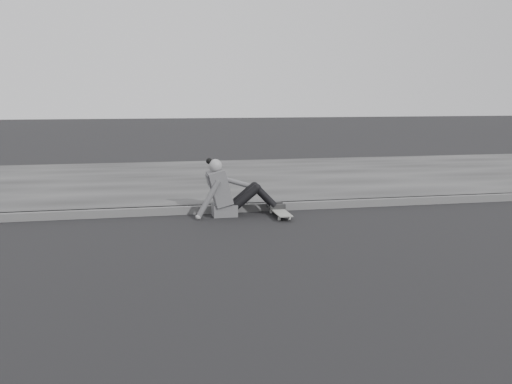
# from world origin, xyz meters

# --- Properties ---
(ground) EXTENTS (80.00, 80.00, 0.00)m
(ground) POSITION_xyz_m (0.00, 0.00, 0.00)
(ground) COLOR black
(ground) RESTS_ON ground
(curb) EXTENTS (24.00, 0.16, 0.12)m
(curb) POSITION_xyz_m (0.00, 2.58, 0.06)
(curb) COLOR #4E4E4E
(curb) RESTS_ON ground
(sidewalk) EXTENTS (24.00, 6.00, 0.12)m
(sidewalk) POSITION_xyz_m (0.00, 5.60, 0.06)
(sidewalk) COLOR #353535
(sidewalk) RESTS_ON ground
(skateboard) EXTENTS (0.20, 0.78, 0.09)m
(skateboard) POSITION_xyz_m (-1.59, 2.08, 0.07)
(skateboard) COLOR #A8A8A2
(skateboard) RESTS_ON ground
(seated_woman) EXTENTS (1.38, 0.46, 0.88)m
(seated_woman) POSITION_xyz_m (-2.33, 2.32, 0.36)
(seated_woman) COLOR #4D4D50
(seated_woman) RESTS_ON ground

